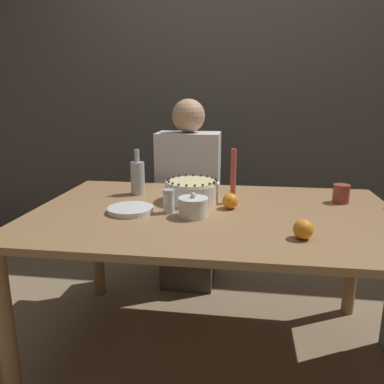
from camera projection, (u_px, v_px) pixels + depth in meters
ground_plane at (212, 351)px, 1.90m from camera, size 12.00×12.00×0.00m
wall_behind at (230, 90)px, 2.92m from camera, size 8.00×0.05×2.60m
dining_table at (213, 230)px, 1.74m from camera, size 1.66×1.05×0.74m
cake at (192, 191)px, 1.86m from camera, size 0.27×0.27×0.12m
sugar_bowl at (193, 207)px, 1.63m from camera, size 0.13×0.13×0.11m
sugar_shaker at (169, 201)px, 1.68m from camera, size 0.05×0.05×0.11m
plate_stack at (131, 210)px, 1.70m from camera, size 0.21×0.21×0.02m
candle at (233, 181)px, 1.82m from camera, size 0.06×0.06×0.27m
bottle at (138, 177)px, 1.99m from camera, size 0.07×0.07×0.24m
cup at (341, 194)px, 1.84m from camera, size 0.08×0.08×0.09m
orange_fruit_0 at (176, 186)px, 2.05m from camera, size 0.07×0.07×0.07m
orange_fruit_1 at (303, 229)px, 1.37m from camera, size 0.07×0.07×0.07m
orange_fruit_2 at (230, 201)px, 1.74m from camera, size 0.07×0.07×0.07m
person_man_blue_shirt at (189, 206)px, 2.49m from camera, size 0.40×0.34×1.24m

